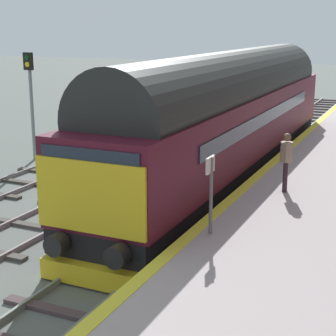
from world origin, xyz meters
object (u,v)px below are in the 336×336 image
Objects in this scene: diesel_locomotive at (229,114)px; waiting_passenger at (286,157)px; signal_post_far at (31,94)px; platform_number_sign at (211,183)px.

waiting_passenger is (2.88, -3.62, -0.49)m from diesel_locomotive.
platform_number_sign is at bearing -35.06° from signal_post_far.
waiting_passenger is at bearing -51.48° from diesel_locomotive.
signal_post_far is 11.98m from waiting_passenger.
platform_number_sign is 1.07× the size of waiting_passenger.
signal_post_far is at bearing -179.27° from diesel_locomotive.
diesel_locomotive is at bearing 105.54° from platform_number_sign.
diesel_locomotive is 4.65m from waiting_passenger.
diesel_locomotive is 8.55m from signal_post_far.
diesel_locomotive reaches higher than platform_number_sign.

